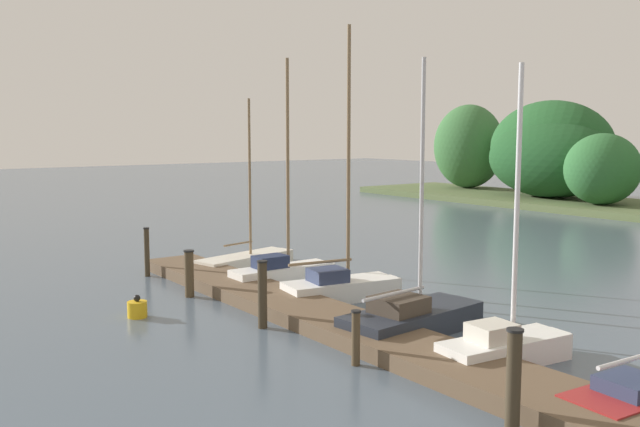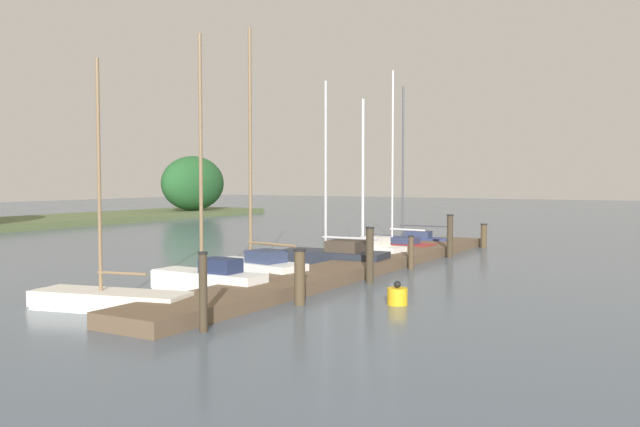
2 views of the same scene
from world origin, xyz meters
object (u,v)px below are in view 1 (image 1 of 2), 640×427
mooring_piling_0 (147,252)px  channel_buoy_0 (137,309)px  sailboat_4 (508,344)px  sailboat_0 (249,259)px  sailboat_2 (343,284)px  sailboat_3 (415,316)px  sailboat_1 (284,270)px  mooring_piling_4 (513,381)px  mooring_piling_3 (356,338)px  mooring_piling_1 (189,273)px  mooring_piling_2 (262,294)px

mooring_piling_0 → channel_buoy_0: mooring_piling_0 is taller
sailboat_4 → sailboat_0: bearing=92.3°
sailboat_2 → sailboat_3: sailboat_2 is taller
sailboat_0 → mooring_piling_0: bearing=157.2°
channel_buoy_0 → mooring_piling_0: bearing=154.9°
sailboat_1 → channel_buoy_0: sailboat_1 is taller
mooring_piling_4 → sailboat_1: bearing=165.1°
sailboat_4 → mooring_piling_3: 3.03m
mooring_piling_0 → mooring_piling_3: 10.51m
mooring_piling_0 → mooring_piling_3: mooring_piling_0 is taller
channel_buoy_0 → sailboat_3: bearing=42.8°
sailboat_4 → mooring_piling_4: 3.30m
sailboat_4 → mooring_piling_4: (2.10, -2.51, 0.42)m
channel_buoy_0 → sailboat_2: bearing=73.6°
sailboat_2 → mooring_piling_0: size_ratio=4.72×
sailboat_3 → mooring_piling_3: size_ratio=5.60×
mooring_piling_1 → mooring_piling_2: mooring_piling_2 is taller
sailboat_0 → channel_buoy_0: 6.77m
mooring_piling_2 → mooring_piling_4: mooring_piling_4 is taller
sailboat_1 → mooring_piling_0: bearing=129.7°
mooring_piling_0 → mooring_piling_4: 14.31m
sailboat_1 → mooring_piling_2: bearing=-128.9°
mooring_piling_2 → mooring_piling_3: bearing=2.0°
sailboat_2 → sailboat_4: size_ratio=1.25×
sailboat_2 → mooring_piling_4: size_ratio=4.53×
mooring_piling_2 → mooring_piling_4: bearing=1.0°
sailboat_3 → mooring_piling_3: (0.95, -2.52, 0.18)m
sailboat_1 → mooring_piling_2: (3.63, -2.99, 0.38)m
sailboat_1 → mooring_piling_0: (-3.55, -2.89, 0.36)m
sailboat_3 → channel_buoy_0: (-5.03, -4.66, -0.17)m
sailboat_0 → sailboat_2: bearing=-105.3°
sailboat_0 → sailboat_3: (8.97, -0.84, 0.10)m
mooring_piling_3 → mooring_piling_1: bearing=-178.8°
channel_buoy_0 → mooring_piling_3: bearing=19.7°
sailboat_2 → mooring_piling_2: 3.46m
sailboat_2 → mooring_piling_3: (4.42, -3.15, 0.14)m
mooring_piling_1 → channel_buoy_0: 2.36m
sailboat_3 → mooring_piling_3: bearing=-164.5°
sailboat_1 → mooring_piling_0: 4.60m
sailboat_4 → mooring_piling_2: (-5.02, -2.63, 0.41)m
mooring_piling_0 → mooring_piling_4: size_ratio=0.96×
sailboat_1 → sailboat_4: 8.66m
sailboat_1 → mooring_piling_1: 3.04m
mooring_piling_0 → sailboat_2: bearing=27.5°
sailboat_0 → mooring_piling_3: bearing=-121.8°
sailboat_4 → mooring_piling_0: (-12.20, -2.53, 0.39)m
sailboat_0 → sailboat_4: sailboat_4 is taller
sailboat_4 → sailboat_1: bearing=94.1°
mooring_piling_0 → sailboat_3: bearing=14.9°
sailboat_1 → sailboat_3: sailboat_1 is taller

